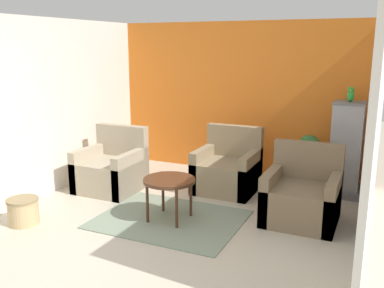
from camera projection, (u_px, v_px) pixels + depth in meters
name	position (u px, v px, depth m)	size (l,w,h in m)	color
ground_plane	(111.00, 273.00, 4.06)	(20.00, 20.00, 0.00)	beige
wall_back_accent	(239.00, 99.00, 7.09)	(4.37, 0.06, 2.49)	orange
wall_left	(59.00, 105.00, 6.30)	(0.06, 3.71, 2.49)	silver
wall_right	(376.00, 129.00, 4.54)	(0.06, 3.71, 2.49)	silver
area_rug	(170.00, 219.00, 5.31)	(1.75, 1.38, 0.01)	gray
coffee_table	(169.00, 183.00, 5.20)	(0.64, 0.64, 0.53)	#472819
armchair_left	(112.00, 170.00, 6.36)	(0.86, 0.83, 0.93)	tan
armchair_right	(302.00, 197.00, 5.22)	(0.86, 0.83, 0.93)	#7A664C
armchair_middle	(227.00, 171.00, 6.32)	(0.86, 0.83, 0.93)	#8E7A5B
birdcage	(346.00, 151.00, 6.07)	(0.50, 0.50, 1.35)	slate
parrot	(351.00, 95.00, 5.89)	(0.10, 0.18, 0.22)	green
potted_plant	(308.00, 152.00, 6.48)	(0.36, 0.33, 0.80)	beige
wicker_basket	(23.00, 210.00, 5.15)	(0.38, 0.38, 0.32)	tan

